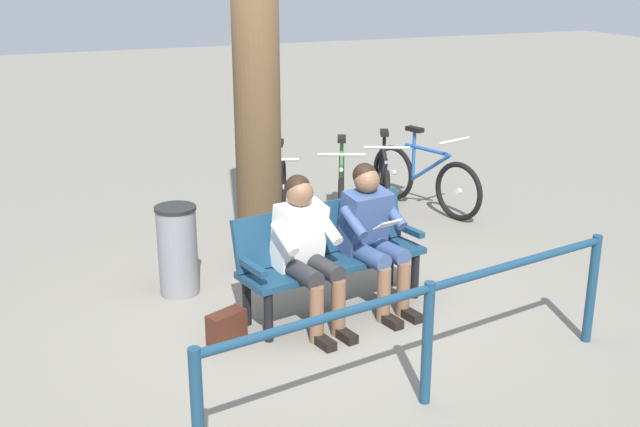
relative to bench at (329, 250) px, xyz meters
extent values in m
plane|color=slate|center=(0.11, -0.12, -0.51)|extent=(40.00, 40.00, 0.00)
cube|color=navy|center=(-0.02, 0.08, -0.08)|extent=(1.65, 0.74, 0.05)
cube|color=navy|center=(0.02, -0.11, 0.15)|extent=(1.60, 0.44, 0.42)
cube|color=navy|center=(-0.76, -0.07, 0.05)|extent=(0.14, 0.40, 0.05)
cube|color=navy|center=(0.73, 0.23, 0.05)|extent=(0.14, 0.40, 0.05)
cylinder|color=black|center=(-0.75, 0.11, -0.31)|extent=(0.07, 0.07, 0.40)
cylinder|color=black|center=(0.66, 0.39, -0.31)|extent=(0.07, 0.07, 0.40)
cylinder|color=black|center=(-0.69, -0.23, -0.31)|extent=(0.07, 0.07, 0.40)
cylinder|color=black|center=(0.72, 0.05, -0.31)|extent=(0.07, 0.07, 0.40)
cube|color=#334772|center=(-0.32, 0.00, 0.20)|extent=(0.43, 0.37, 0.55)
sphere|color=brown|center=(-0.33, 0.02, 0.56)|extent=(0.21, 0.21, 0.21)
sphere|color=black|center=(-0.32, -0.01, 0.59)|extent=(0.20, 0.20, 0.20)
cylinder|color=#334772|center=(-0.46, 0.17, -0.02)|extent=(0.22, 0.42, 0.15)
cylinder|color=brown|center=(-0.50, 0.37, -0.28)|extent=(0.11, 0.11, 0.45)
cube|color=black|center=(-0.52, 0.47, -0.47)|extent=(0.13, 0.23, 0.07)
cylinder|color=#334772|center=(-0.54, 0.08, 0.27)|extent=(0.15, 0.32, 0.23)
cylinder|color=#334772|center=(-0.26, 0.21, -0.02)|extent=(0.22, 0.42, 0.15)
cylinder|color=brown|center=(-0.30, 0.41, -0.28)|extent=(0.11, 0.11, 0.45)
cube|color=black|center=(-0.32, 0.51, -0.47)|extent=(0.13, 0.23, 0.07)
cylinder|color=#334772|center=(-0.15, 0.15, 0.27)|extent=(0.15, 0.32, 0.23)
cube|color=silver|center=(-0.38, 0.29, 0.26)|extent=(0.22, 0.16, 0.09)
cube|color=white|center=(0.31, 0.12, 0.20)|extent=(0.43, 0.37, 0.55)
sphere|color=brown|center=(0.30, 0.14, 0.56)|extent=(0.21, 0.21, 0.21)
sphere|color=black|center=(0.31, 0.11, 0.59)|extent=(0.20, 0.20, 0.20)
cylinder|color=#262628|center=(0.17, 0.30, -0.02)|extent=(0.22, 0.42, 0.15)
cylinder|color=brown|center=(0.13, 0.50, -0.28)|extent=(0.11, 0.11, 0.45)
cube|color=black|center=(0.11, 0.59, -0.47)|extent=(0.13, 0.23, 0.07)
cylinder|color=white|center=(0.09, 0.20, 0.27)|extent=(0.15, 0.32, 0.23)
cylinder|color=#262628|center=(0.37, 0.34, -0.02)|extent=(0.22, 0.42, 0.15)
cylinder|color=brown|center=(0.33, 0.53, -0.28)|extent=(0.11, 0.11, 0.45)
cube|color=black|center=(0.31, 0.63, -0.47)|extent=(0.13, 0.23, 0.07)
cylinder|color=white|center=(0.48, 0.28, 0.27)|extent=(0.15, 0.32, 0.23)
cube|color=#3F1E14|center=(0.95, 0.27, -0.39)|extent=(0.33, 0.25, 0.24)
cylinder|color=#4C3823|center=(0.25, -1.01, 1.49)|extent=(0.41, 0.41, 4.00)
cylinder|color=slate|center=(1.08, -0.76, -0.13)|extent=(0.34, 0.34, 0.76)
cylinder|color=black|center=(1.08, -0.76, 0.27)|extent=(0.35, 0.35, 0.03)
torus|color=black|center=(-2.22, -1.54, -0.18)|extent=(0.25, 0.65, 0.66)
cylinder|color=silver|center=(-2.22, -1.54, -0.18)|extent=(0.07, 0.07, 0.06)
torus|color=black|center=(-1.92, -2.51, -0.18)|extent=(0.25, 0.65, 0.66)
cylinder|color=silver|center=(-1.92, -2.51, -0.18)|extent=(0.07, 0.07, 0.06)
cylinder|color=#1E519E|center=(-2.07, -2.02, 0.20)|extent=(0.22, 0.62, 0.04)
cylinder|color=#1E519E|center=(-2.09, -1.95, 0.00)|extent=(0.21, 0.58, 0.43)
cylinder|color=#1E519E|center=(-2.01, -2.20, 0.12)|extent=(0.04, 0.04, 0.55)
cube|color=black|center=(-2.01, -2.20, 0.40)|extent=(0.15, 0.24, 0.05)
cylinder|color=#B2B2B7|center=(-2.19, -1.63, 0.37)|extent=(0.47, 0.17, 0.03)
torus|color=black|center=(-1.32, -1.54, -0.18)|extent=(0.33, 0.63, 0.66)
cylinder|color=silver|center=(-1.32, -1.54, -0.18)|extent=(0.07, 0.08, 0.06)
torus|color=black|center=(-1.75, -2.46, -0.18)|extent=(0.33, 0.63, 0.66)
cylinder|color=silver|center=(-1.75, -2.46, -0.18)|extent=(0.07, 0.08, 0.06)
cylinder|color=black|center=(-1.53, -2.00, 0.20)|extent=(0.30, 0.59, 0.04)
cylinder|color=black|center=(-1.50, -1.93, 0.00)|extent=(0.28, 0.56, 0.43)
cylinder|color=black|center=(-1.61, -2.17, 0.12)|extent=(0.04, 0.04, 0.55)
cube|color=black|center=(-1.61, -2.17, 0.40)|extent=(0.17, 0.24, 0.05)
cylinder|color=#B2B2B7|center=(-1.36, -1.63, 0.37)|extent=(0.45, 0.23, 0.03)
torus|color=black|center=(-0.76, -1.44, -0.18)|extent=(0.33, 0.63, 0.66)
cylinder|color=silver|center=(-0.76, -1.44, -0.18)|extent=(0.07, 0.08, 0.06)
torus|color=black|center=(-1.18, -2.37, -0.18)|extent=(0.33, 0.63, 0.66)
cylinder|color=silver|center=(-1.18, -2.37, -0.18)|extent=(0.07, 0.08, 0.06)
cylinder|color=#337238|center=(-0.97, -1.90, 0.20)|extent=(0.30, 0.59, 0.04)
cylinder|color=#337238|center=(-0.93, -1.83, 0.00)|extent=(0.28, 0.56, 0.43)
cylinder|color=#337238|center=(-1.04, -2.07, 0.12)|extent=(0.04, 0.04, 0.55)
cube|color=black|center=(-1.04, -2.07, 0.40)|extent=(0.17, 0.24, 0.05)
cylinder|color=#B2B2B7|center=(-0.80, -1.53, 0.37)|extent=(0.45, 0.23, 0.03)
torus|color=black|center=(-0.07, -1.51, -0.18)|extent=(0.32, 0.63, 0.66)
cylinder|color=silver|center=(-0.07, -1.51, -0.18)|extent=(0.07, 0.08, 0.06)
torus|color=black|center=(-0.48, -2.44, -0.18)|extent=(0.32, 0.63, 0.66)
cylinder|color=silver|center=(-0.48, -2.44, -0.18)|extent=(0.07, 0.08, 0.06)
cylinder|color=orange|center=(-0.27, -1.98, 0.20)|extent=(0.29, 0.59, 0.04)
cylinder|color=orange|center=(-0.24, -1.90, 0.00)|extent=(0.28, 0.56, 0.43)
cylinder|color=orange|center=(-0.35, -2.14, 0.12)|extent=(0.04, 0.04, 0.55)
cube|color=black|center=(-0.35, -2.14, 0.40)|extent=(0.17, 0.24, 0.05)
cylinder|color=#B2B2B7|center=(-0.11, -1.60, 0.37)|extent=(0.45, 0.22, 0.03)
cylinder|color=navy|center=(-1.57, 1.31, -0.08)|extent=(0.07, 0.07, 0.85)
cylinder|color=navy|center=(0.00, 1.59, -0.08)|extent=(0.07, 0.07, 0.85)
cylinder|color=navy|center=(1.56, 1.87, -0.08)|extent=(0.07, 0.07, 0.85)
cylinder|color=navy|center=(0.00, 1.59, 0.30)|extent=(3.14, 0.61, 0.06)
camera|label=1|loc=(2.35, 5.44, 2.26)|focal=43.65mm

